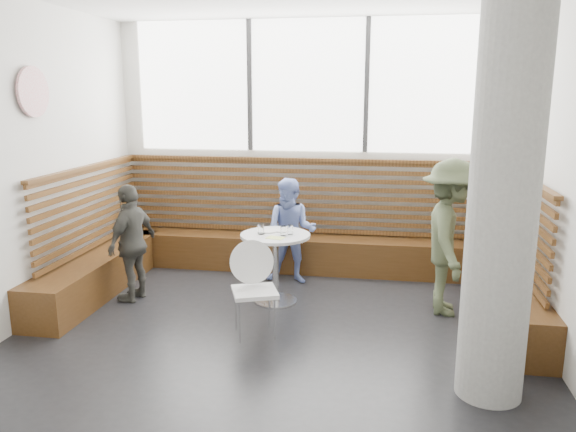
% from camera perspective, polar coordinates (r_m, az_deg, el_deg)
% --- Properties ---
extents(room, '(5.00, 5.00, 3.20)m').
position_cam_1_polar(room, '(4.93, -1.93, 4.37)').
color(room, silver).
rests_on(room, ground).
extents(booth, '(5.00, 2.50, 1.44)m').
position_cam_1_polar(booth, '(6.89, 1.07, -3.45)').
color(booth, '#402610').
rests_on(booth, ground).
extents(concrete_column, '(0.50, 0.50, 3.20)m').
position_cam_1_polar(concrete_column, '(4.33, 21.11, 2.38)').
color(concrete_column, gray).
rests_on(concrete_column, ground).
extents(wall_art, '(0.03, 0.50, 0.50)m').
position_cam_1_polar(wall_art, '(6.22, -24.48, 11.41)').
color(wall_art, white).
rests_on(wall_art, room).
extents(cafe_table, '(0.76, 0.76, 0.78)m').
position_cam_1_polar(cafe_table, '(6.18, -1.29, -3.84)').
color(cafe_table, silver).
rests_on(cafe_table, ground).
extents(cafe_chair, '(0.43, 0.42, 0.90)m').
position_cam_1_polar(cafe_chair, '(5.42, -3.25, -6.59)').
color(cafe_chair, white).
rests_on(cafe_chair, ground).
extents(adult_man, '(0.64, 1.08, 1.64)m').
position_cam_1_polar(adult_man, '(6.07, 16.13, -2.09)').
color(adult_man, '#485236').
rests_on(adult_man, ground).
extents(child_back, '(0.64, 0.51, 1.29)m').
position_cam_1_polar(child_back, '(6.81, 0.32, -1.56)').
color(child_back, '#7D93DA').
rests_on(child_back, ground).
extents(child_left, '(0.47, 0.82, 1.32)m').
position_cam_1_polar(child_left, '(6.48, -15.54, -2.63)').
color(child_left, '#464540').
rests_on(child_left, ground).
extents(plate_near, '(0.22, 0.22, 0.02)m').
position_cam_1_polar(plate_near, '(6.23, -2.07, -1.51)').
color(plate_near, white).
rests_on(plate_near, cafe_table).
extents(plate_far, '(0.18, 0.18, 0.01)m').
position_cam_1_polar(plate_far, '(6.26, -0.76, -1.45)').
color(plate_far, white).
rests_on(plate_far, cafe_table).
extents(glass_left, '(0.07, 0.07, 0.11)m').
position_cam_1_polar(glass_left, '(6.11, -2.77, -1.36)').
color(glass_left, white).
rests_on(glass_left, cafe_table).
extents(glass_mid, '(0.07, 0.07, 0.10)m').
position_cam_1_polar(glass_mid, '(6.05, -0.46, -1.51)').
color(glass_mid, white).
rests_on(glass_mid, cafe_table).
extents(glass_right, '(0.06, 0.06, 0.10)m').
position_cam_1_polar(glass_right, '(6.10, 0.23, -1.40)').
color(glass_right, white).
rests_on(glass_right, cafe_table).
extents(menu_card, '(0.21, 0.17, 0.00)m').
position_cam_1_polar(menu_card, '(5.95, -1.29, -2.23)').
color(menu_card, '#A5C64C').
rests_on(menu_card, cafe_table).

